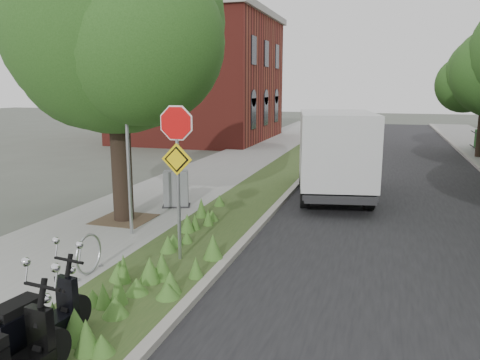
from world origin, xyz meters
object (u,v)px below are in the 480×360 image
Objects in this scene: sign_assembly at (177,151)px; scooter_far at (29,328)px; box_truck at (334,150)px; utility_cabinet at (176,189)px.

sign_assembly reaches higher than scooter_far.
sign_assembly is 4.21m from scooter_far.
box_truck is 5.21m from utility_cabinet.
scooter_far is at bearing -95.59° from sign_assembly.
scooter_far is 1.65× the size of utility_cabinet.
utility_cabinet is (-1.88, 3.91, -1.71)m from sign_assembly.
utility_cabinet is at bearing 115.66° from sign_assembly.
utility_cabinet is at bearing 101.07° from scooter_far.
utility_cabinet is (-1.51, 7.69, 0.10)m from scooter_far.
sign_assembly reaches higher than box_truck.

